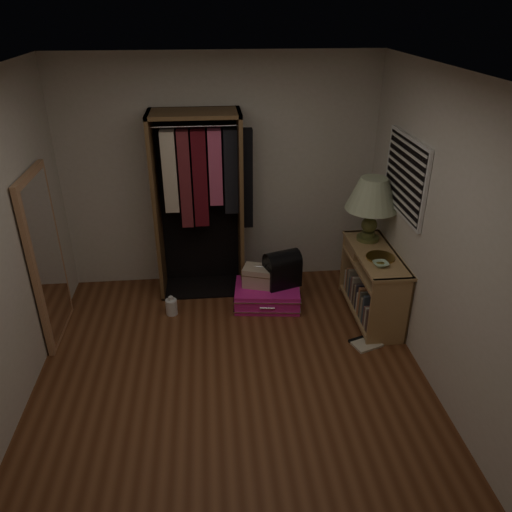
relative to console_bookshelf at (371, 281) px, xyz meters
name	(u,v)px	position (x,y,z in m)	size (l,w,h in m)	color
ground	(233,387)	(-1.54, -1.05, -0.39)	(4.00, 4.00, 0.00)	#5B301A
room_walls	(238,230)	(-1.46, -1.00, 1.11)	(3.52, 4.02, 2.60)	beige
console_bookshelf	(371,281)	(0.00, 0.00, 0.00)	(0.42, 1.12, 0.75)	#A47D4F
open_wardrobe	(202,189)	(-1.75, 0.72, 0.82)	(1.06, 0.50, 2.05)	brown
floor_mirror	(47,258)	(-3.24, -0.05, 0.46)	(0.06, 0.80, 1.70)	tan
pink_suitcase	(267,295)	(-1.07, 0.27, -0.28)	(0.78, 0.61, 0.22)	#DF1B8E
train_case	(259,276)	(-1.17, 0.32, -0.06)	(0.39, 0.32, 0.24)	#B8A58D
black_bag	(282,268)	(-0.91, 0.30, 0.04)	(0.43, 0.35, 0.41)	black
table_lamp	(373,195)	(0.00, 0.27, 0.86)	(0.63, 0.63, 0.69)	#4C5227
brass_tray	(380,257)	(0.00, -0.16, 0.36)	(0.36, 0.36, 0.02)	#A1813E
ceramic_bowl	(381,264)	(-0.05, -0.32, 0.37)	(0.15, 0.15, 0.04)	#A8CAAB
white_jug	(172,307)	(-2.13, 0.17, -0.30)	(0.15, 0.15, 0.22)	white
floor_book	(365,342)	(-0.19, -0.55, -0.38)	(0.33, 0.30, 0.03)	beige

